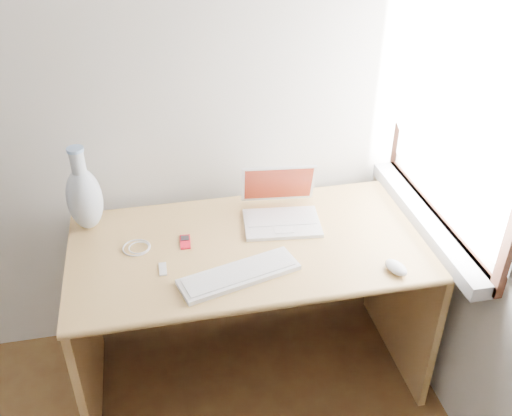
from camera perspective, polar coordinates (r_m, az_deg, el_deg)
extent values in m
cube|color=white|center=(2.28, 19.84, 10.17)|extent=(0.01, 0.90, 1.00)
cube|color=#9B9B9E|center=(2.50, 16.48, -1.09)|extent=(0.10, 0.96, 0.06)
cube|color=white|center=(2.24, 18.28, 10.82)|extent=(0.02, 0.84, 0.92)
cube|color=tan|center=(2.31, -0.53, -3.79)|extent=(1.45, 0.72, 0.03)
cube|color=tan|center=(2.56, -16.64, -12.44)|extent=(0.03, 0.68, 0.73)
cube|color=tan|center=(2.75, 14.34, -8.29)|extent=(0.03, 0.68, 0.73)
cube|color=tan|center=(2.74, -1.91, -3.93)|extent=(1.39, 0.03, 0.49)
cube|color=white|center=(2.40, 2.62, -1.51)|extent=(0.34, 0.25, 0.02)
cube|color=white|center=(2.40, 2.62, -1.32)|extent=(0.30, 0.15, 0.00)
cube|color=white|center=(2.44, 2.06, 2.00)|extent=(0.32, 0.12, 0.20)
cube|color=maroon|center=(2.44, 2.06, 2.00)|extent=(0.30, 0.10, 0.18)
cube|color=white|center=(2.13, -1.68, -6.67)|extent=(0.47, 0.25, 0.02)
cube|color=white|center=(2.12, -1.69, -6.43)|extent=(0.44, 0.21, 0.00)
ellipsoid|color=white|center=(2.21, 13.83, -5.79)|extent=(0.09, 0.12, 0.04)
cube|color=#AC0B1D|center=(2.32, -7.09, -3.39)|extent=(0.05, 0.09, 0.01)
cube|color=black|center=(2.31, -7.10, -3.29)|extent=(0.03, 0.03, 0.00)
torus|color=white|center=(2.32, -11.86, -3.90)|extent=(0.14, 0.14, 0.01)
cube|color=white|center=(2.19, -9.30, -6.05)|extent=(0.03, 0.08, 0.01)
ellipsoid|color=silver|center=(2.42, -16.76, 0.86)|extent=(0.14, 0.14, 0.27)
cylinder|color=silver|center=(2.34, -17.42, 4.39)|extent=(0.06, 0.06, 0.11)
cylinder|color=#98C0F4|center=(2.31, -17.65, 5.60)|extent=(0.07, 0.07, 0.01)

